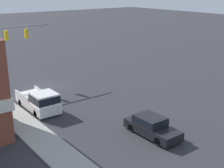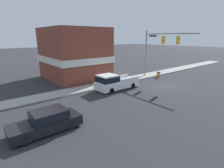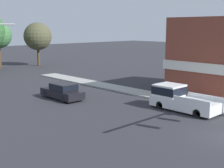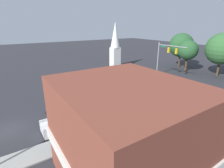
# 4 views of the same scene
# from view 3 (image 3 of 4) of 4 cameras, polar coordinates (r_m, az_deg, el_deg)

# --- Properties ---
(car_lead) EXTENTS (1.88, 4.71, 1.50)m
(car_lead) POSITION_cam_3_polar(r_m,az_deg,el_deg) (29.73, -9.02, -1.23)
(car_lead) COLOR black
(car_lead) RESTS_ON ground
(pickup_truck_parked) EXTENTS (2.15, 5.62, 1.97)m
(pickup_truck_parked) POSITION_cam_3_polar(r_m,az_deg,el_deg) (26.13, 12.09, -2.54)
(pickup_truck_parked) COLOR black
(pickup_truck_parked) RESTS_ON ground
(backdrop_tree_right_far) EXTENTS (4.77, 4.77, 7.51)m
(backdrop_tree_right_far) POSITION_cam_3_polar(r_m,az_deg,el_deg) (55.93, -13.44, 8.46)
(backdrop_tree_right_far) COLOR #4C3823
(backdrop_tree_right_far) RESTS_ON ground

